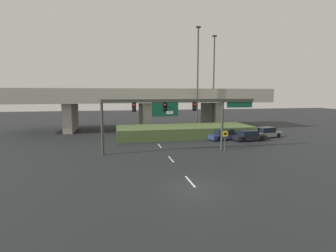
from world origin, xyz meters
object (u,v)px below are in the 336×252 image
Objects in this scene: speed_limit_sign at (225,138)px; parked_sedan_mid_right at (249,136)px; parked_sedan_near_right at (224,135)px; signal_gantry at (176,109)px; highway_light_pole_near at (214,81)px; parked_sedan_far_right at (266,133)px; highway_light_pole_far at (198,78)px.

speed_limit_sign reaches higher than parked_sedan_mid_right.
parked_sedan_near_right is at bearing 67.19° from speed_limit_sign.
parked_sedan_near_right reaches higher than parked_sedan_mid_right.
parked_sedan_mid_right is at bearing 22.34° from signal_gantry.
parked_sedan_mid_right is (10.92, 4.49, -3.97)m from signal_gantry.
parked_sedan_near_right is (2.79, 6.63, -0.82)m from speed_limit_sign.
highway_light_pole_near is at bearing 56.96° from signal_gantry.
signal_gantry is 12.45m from parked_sedan_mid_right.
parked_sedan_far_right is at bearing 23.48° from signal_gantry.
highway_light_pole_near is 12.60m from parked_sedan_near_right.
signal_gantry is 7.35× the size of speed_limit_sign.
highway_light_pole_near is 4.38m from highway_light_pole_far.
parked_sedan_near_right is (1.46, -7.38, -7.94)m from highway_light_pole_far.
parked_sedan_far_right is at bearing -64.41° from highway_light_pole_near.
parked_sedan_near_right is at bearing 150.76° from parked_sedan_mid_right.
highway_light_pole_near reaches higher than parked_sedan_mid_right.
highway_light_pole_far is at bearing 84.60° from speed_limit_sign.
speed_limit_sign is 0.47× the size of parked_sedan_near_right.
highway_light_pole_far is at bearing 90.09° from parked_sedan_near_right.
speed_limit_sign is 0.14× the size of highway_light_pole_near.
parked_sedan_far_right is (14.63, 6.36, -3.93)m from signal_gantry.
speed_limit_sign is 0.14× the size of highway_light_pole_far.
highway_light_pole_far reaches higher than speed_limit_sign.
signal_gantry is 3.80× the size of parked_sedan_mid_right.
parked_sedan_near_right is at bearing 36.06° from signal_gantry.
signal_gantry reaches higher than parked_sedan_far_right.
highway_light_pole_far is at bearing -146.08° from highway_light_pole_near.
parked_sedan_far_right is (6.61, 0.51, 0.01)m from parked_sedan_near_right.
signal_gantry is at bearing -161.76° from parked_sedan_mid_right.
parked_sedan_near_right is (-2.16, -9.81, -7.60)m from highway_light_pole_near.
speed_limit_sign is at bearing -8.54° from signal_gantry.
signal_gantry is at bearing -168.29° from parked_sedan_far_right.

